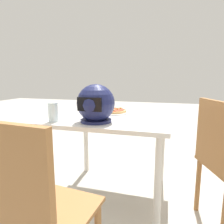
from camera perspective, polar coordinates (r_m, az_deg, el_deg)
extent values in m
plane|color=#B2ADA3|center=(1.95, 0.05, -22.61)|extent=(14.00, 14.00, 0.00)
cube|color=beige|center=(1.68, 0.05, -1.56)|extent=(0.94, 0.88, 0.03)
cylinder|color=beige|center=(2.08, 14.18, -10.02)|extent=(0.05, 0.05, 0.70)
cylinder|color=beige|center=(2.25, -7.51, -8.26)|extent=(0.05, 0.05, 0.70)
cylinder|color=beige|center=(1.39, 13.06, -20.47)|extent=(0.05, 0.05, 0.70)
cylinder|color=beige|center=(1.63, -18.50, -15.88)|extent=(0.05, 0.05, 0.70)
cylinder|color=white|center=(1.80, -0.05, -0.08)|extent=(0.32, 0.32, 0.01)
cylinder|color=tan|center=(1.80, -0.05, 0.39)|extent=(0.27, 0.27, 0.02)
cylinder|color=red|center=(1.80, -0.05, 0.72)|extent=(0.23, 0.23, 0.00)
sphere|color=#234C1E|center=(1.84, -2.36, 1.34)|extent=(0.04, 0.04, 0.04)
sphere|color=#234C1E|center=(1.85, -2.06, 1.32)|extent=(0.03, 0.03, 0.03)
sphere|color=#234C1E|center=(1.76, -0.20, 0.88)|extent=(0.03, 0.03, 0.03)
cylinder|color=#E0D172|center=(1.82, 2.49, 1.11)|extent=(0.02, 0.02, 0.02)
cylinder|color=#E0D172|center=(1.71, 0.46, 0.53)|extent=(0.02, 0.02, 0.01)
cylinder|color=#E0D172|center=(1.79, -2.73, 0.95)|extent=(0.02, 0.02, 0.01)
cylinder|color=#E0D172|center=(1.80, 0.57, 1.05)|extent=(0.02, 0.02, 0.02)
cylinder|color=#E0D172|center=(1.78, 1.53, 0.95)|extent=(0.02, 0.02, 0.02)
sphere|color=#191E4C|center=(1.42, -4.68, 2.53)|extent=(0.27, 0.27, 0.27)
cylinder|color=#191E4C|center=(1.44, -4.61, -2.46)|extent=(0.22, 0.22, 0.02)
cube|color=black|center=(1.31, -6.52, 2.18)|extent=(0.17, 0.02, 0.09)
cylinder|color=silver|center=(1.49, -16.56, -0.08)|extent=(0.07, 0.07, 0.14)
cube|color=#996638|center=(1.48, 27.15, -5.74)|extent=(0.15, 0.37, 0.45)
cylinder|color=#996638|center=(1.79, 23.48, -18.65)|extent=(0.04, 0.04, 0.43)
cube|color=#996638|center=(1.05, -18.14, -25.94)|extent=(0.44, 0.44, 0.02)
cube|color=#996638|center=(0.82, -27.82, -18.25)|extent=(0.38, 0.07, 0.45)
cylinder|color=#996638|center=(1.37, -18.64, -27.87)|extent=(0.04, 0.04, 0.43)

